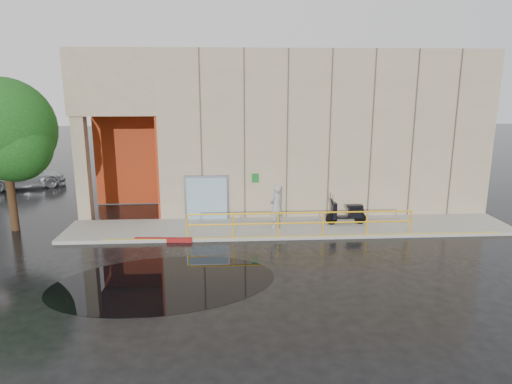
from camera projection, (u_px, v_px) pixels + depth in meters
ground at (195, 271)px, 16.06m from camera, size 120.00×120.00×0.00m
sidewalk at (290, 228)px, 20.66m from camera, size 20.00×3.00×0.15m
building at (295, 124)px, 26.08m from camera, size 20.00×10.17×8.00m
guardrail at (301, 224)px, 19.22m from camera, size 9.56×0.06×1.03m
person at (276, 206)px, 20.21m from camera, size 0.84×0.81×1.95m
scooter at (347, 207)px, 20.74m from camera, size 1.88×0.64×1.45m
red_curb at (164, 240)px, 18.97m from camera, size 2.41×0.36×0.18m
puddle at (164, 283)px, 15.07m from camera, size 8.11×5.75×0.01m
car_c at (23, 177)px, 28.86m from camera, size 5.39×3.89×1.45m
tree_near at (6, 133)px, 19.47m from camera, size 4.41×4.41×6.74m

